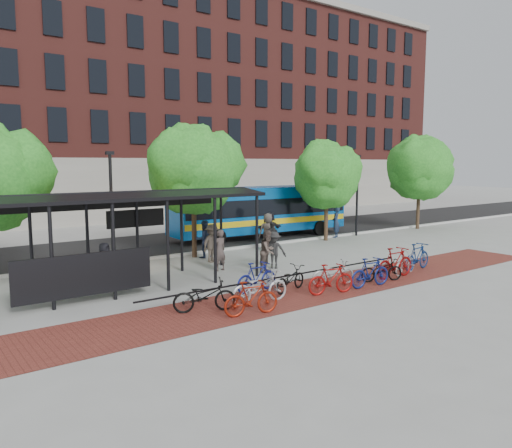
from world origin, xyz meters
TOP-DOWN VIEW (x-y plane):
  - ground at (0.00, 0.00)m, footprint 160.00×160.00m
  - asphalt_street at (0.00, 8.00)m, footprint 160.00×8.00m
  - curb at (0.00, 4.00)m, footprint 160.00×0.25m
  - brick_strip at (-2.00, -5.00)m, footprint 24.00×3.00m
  - bike_rack_rail at (-3.30, -4.10)m, footprint 12.00×0.05m
  - building_brick at (10.00, 26.00)m, footprint 55.00×14.00m
  - bus_shelter at (-8.13, -0.48)m, footprint 10.60×3.07m
  - tree_b at (-2.90, 3.35)m, footprint 5.15×4.20m
  - tree_c at (6.09, 3.35)m, footprint 4.66×3.80m
  - tree_d at (15.10, 3.35)m, footprint 5.39×4.40m
  - lamp_post_left at (-7.00, 3.60)m, footprint 0.35×0.20m
  - lamp_post_right at (9.00, 3.60)m, footprint 0.35×0.20m
  - bus at (3.59, 6.61)m, footprint 11.78×3.28m
  - bike_0 at (-7.30, -4.88)m, footprint 2.08×1.37m
  - bike_1 at (-6.34, -6.04)m, footprint 1.86×0.83m
  - bike_2 at (-5.34, -5.14)m, footprint 2.16×0.92m
  - bike_3 at (-4.53, -3.90)m, footprint 1.86×0.65m
  - bike_4 at (-3.51, -4.55)m, footprint 1.86×1.11m
  - bike_5 at (-2.63, -5.72)m, footprint 1.90×0.91m
  - bike_6 at (-1.59, -4.80)m, footprint 1.88×1.08m
  - bike_7 at (-0.73, -5.88)m, footprint 1.92×0.69m
  - bike_8 at (0.33, -5.54)m, footprint 1.87×1.19m
  - bike_9 at (1.22, -5.48)m, footprint 2.11×0.61m
  - bike_10 at (2.11, -5.30)m, footprint 1.91×1.05m
  - bike_11 at (3.20, -5.11)m, footprint 2.05×0.82m
  - pedestrian_0 at (-8.46, 0.63)m, footprint 0.91×0.91m
  - pedestrian_1 at (-3.69, -0.10)m, footprint 0.72×0.53m
  - pedestrian_2 at (-2.68, 2.90)m, footprint 0.95×0.76m
  - pedestrian_3 at (-2.97, 1.69)m, footprint 1.30×0.98m
  - pedestrian_4 at (0.88, 2.05)m, footprint 0.96×0.43m
  - pedestrian_5 at (2.12, 3.80)m, footprint 1.78×0.63m
  - pedestrian_6 at (1.15, 2.74)m, footprint 1.15×1.01m
  - pedestrian_7 at (7.35, 3.80)m, footprint 0.85×0.78m
  - pedestrian_8 at (-2.16, -1.50)m, footprint 1.08×0.99m
  - pedestrian_9 at (-1.50, -1.11)m, footprint 1.19×1.16m

SIDE VIEW (x-z plane):
  - ground at x=0.00m, z-range 0.00..0.00m
  - bike_rack_rail at x=-3.30m, z-range -0.47..0.47m
  - brick_strip at x=-2.00m, z-range 0.00..0.01m
  - asphalt_street at x=0.00m, z-range 0.00..0.01m
  - curb at x=0.00m, z-range 0.00..0.12m
  - bike_4 at x=-3.51m, z-range 0.00..0.92m
  - bike_8 at x=0.33m, z-range 0.00..0.93m
  - bike_6 at x=-1.59m, z-range 0.00..0.93m
  - bike_10 at x=2.11m, z-range 0.00..0.95m
  - bike_0 at x=-7.30m, z-range 0.00..1.03m
  - bike_1 at x=-6.34m, z-range 0.00..1.08m
  - bike_3 at x=-4.53m, z-range 0.00..1.10m
  - bike_5 at x=-2.63m, z-range 0.00..1.10m
  - bike_2 at x=-5.34m, z-range 0.00..1.10m
  - bike_7 at x=-0.73m, z-range 0.00..1.13m
  - bike_11 at x=3.20m, z-range 0.00..1.20m
  - bike_9 at x=1.22m, z-range 0.00..1.26m
  - pedestrian_0 at x=-8.46m, z-range 0.00..1.59m
  - pedestrian_4 at x=0.88m, z-range 0.00..1.60m
  - pedestrian_9 at x=-1.50m, z-range 0.00..1.63m
  - pedestrian_3 at x=-2.97m, z-range 0.00..1.79m
  - pedestrian_8 at x=-2.16m, z-range 0.00..1.79m
  - pedestrian_1 at x=-3.69m, z-range 0.00..1.79m
  - pedestrian_2 at x=-2.68m, z-range 0.00..1.84m
  - pedestrian_5 at x=2.12m, z-range 0.00..1.90m
  - pedestrian_7 at x=7.35m, z-range 0.00..1.94m
  - pedestrian_6 at x=1.15m, z-range 0.00..1.98m
  - bus at x=3.59m, z-range 0.23..3.38m
  - lamp_post_left at x=-7.00m, z-range 0.18..5.31m
  - lamp_post_right at x=9.00m, z-range 0.18..5.31m
  - bus_shelter at x=-8.13m, z-range 1.20..4.80m
  - tree_c at x=6.09m, z-range 1.09..7.02m
  - tree_b at x=-2.90m, z-range 1.22..7.69m
  - tree_d at x=15.10m, z-range 1.19..7.74m
  - building_brick at x=10.00m, z-range 0.00..20.00m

